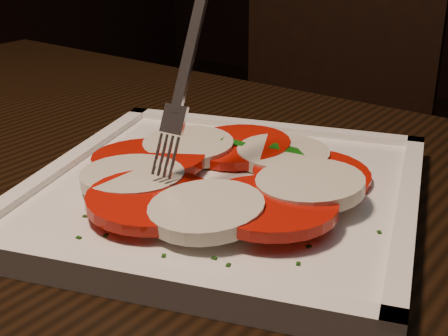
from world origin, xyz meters
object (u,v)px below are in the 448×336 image
at_px(table, 94,314).
at_px(fork, 196,57).
at_px(plate, 224,194).
at_px(chair, 321,128).

height_order(table, fork, fork).
distance_m(plate, fork, 0.11).
distance_m(table, fork, 0.23).
xyz_separation_m(table, fork, (0.06, 0.07, 0.22)).
distance_m(table, plate, 0.15).
xyz_separation_m(table, chair, (-0.19, 0.86, -0.12)).
distance_m(chair, fork, 0.89).
bearing_deg(table, fork, 49.59).
bearing_deg(chair, fork, -79.75).
relative_size(table, fork, 7.65).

